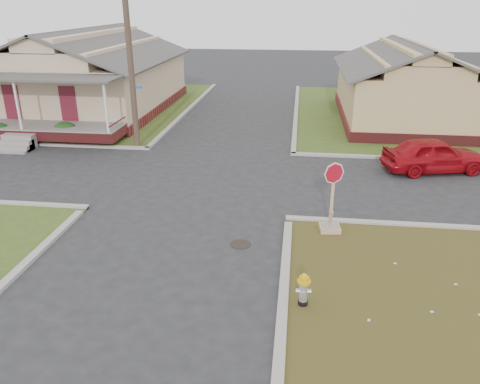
# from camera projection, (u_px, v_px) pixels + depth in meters

# --- Properties ---
(ground) EXTENTS (120.00, 120.00, 0.00)m
(ground) POSITION_uv_depth(u_px,v_px,m) (174.00, 233.00, 14.89)
(ground) COLOR #242427
(ground) RESTS_ON ground
(verge_far_left) EXTENTS (19.00, 19.00, 0.05)m
(verge_far_left) POSITION_uv_depth(u_px,v_px,m) (59.00, 105.00, 32.90)
(verge_far_left) COLOR #364F1C
(verge_far_left) RESTS_ON ground
(curbs) EXTENTS (80.00, 40.00, 0.12)m
(curbs) POSITION_uv_depth(u_px,v_px,m) (205.00, 178.00, 19.47)
(curbs) COLOR #A39A93
(curbs) RESTS_ON ground
(manhole) EXTENTS (0.64, 0.64, 0.01)m
(manhole) POSITION_uv_depth(u_px,v_px,m) (241.00, 244.00, 14.17)
(manhole) COLOR black
(manhole) RESTS_ON ground
(corner_house) EXTENTS (10.10, 15.50, 5.30)m
(corner_house) POSITION_uv_depth(u_px,v_px,m) (88.00, 76.00, 30.49)
(corner_house) COLOR maroon
(corner_house) RESTS_ON ground
(side_house_yellow) EXTENTS (7.60, 11.60, 4.70)m
(side_house_yellow) POSITION_uv_depth(u_px,v_px,m) (405.00, 84.00, 28.04)
(side_house_yellow) COLOR maroon
(side_house_yellow) RESTS_ON ground
(utility_pole) EXTENTS (1.80, 0.28, 9.00)m
(utility_pole) POSITION_uv_depth(u_px,v_px,m) (129.00, 51.00, 21.77)
(utility_pole) COLOR #3C2B22
(utility_pole) RESTS_ON ground
(fire_hydrant) EXTENTS (0.32, 0.32, 0.86)m
(fire_hydrant) POSITION_uv_depth(u_px,v_px,m) (304.00, 288.00, 11.13)
(fire_hydrant) COLOR black
(fire_hydrant) RESTS_ON ground
(stop_sign) EXTENTS (0.65, 0.63, 2.29)m
(stop_sign) POSITION_uv_depth(u_px,v_px,m) (331.00, 216.00, 14.77)
(stop_sign) COLOR tan
(stop_sign) RESTS_ON ground
(red_sedan) EXTENTS (4.59, 2.68, 1.47)m
(red_sedan) POSITION_uv_depth(u_px,v_px,m) (434.00, 155.00, 19.97)
(red_sedan) COLOR #A30B14
(red_sedan) RESTS_ON ground
(hedge_right) EXTENTS (1.37, 1.12, 1.04)m
(hedge_right) POSITION_uv_depth(u_px,v_px,m) (66.00, 131.00, 24.20)
(hedge_right) COLOR #1A3D16
(hedge_right) RESTS_ON verge_far_left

